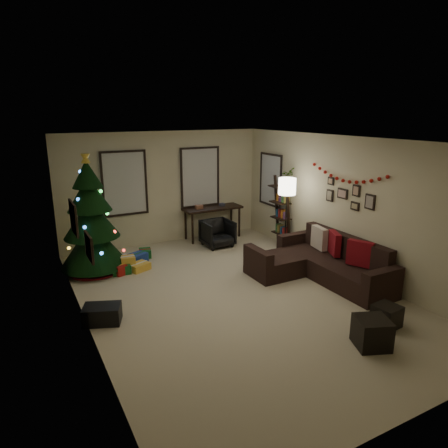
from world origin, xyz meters
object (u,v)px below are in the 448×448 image
Objects in this scene: bookshelf at (282,213)px; desk at (213,211)px; desk_chair at (218,233)px; sofa at (320,264)px; christmas_tree at (91,223)px.

desk is at bearing 129.00° from bookshelf.
bookshelf reaches higher than desk_chair.
desk reaches higher than desk_chair.
sofa is 1.51× the size of bookshelf.
desk is at bearing 101.69° from sofa.
sofa reaches higher than desk.
bookshelf is (1.12, -1.39, 0.11)m from desk.
desk_chair is (2.93, 0.23, -0.70)m from christmas_tree.
desk_chair is (-0.20, -0.65, -0.39)m from desk.
desk is (-0.68, 3.30, 0.44)m from sofa.
christmas_tree reaches higher than bookshelf.
sofa is at bearing -78.31° from desk.
bookshelf is at bearing -6.86° from christmas_tree.
desk_chair is at bearing 150.80° from bookshelf.
desk is 0.88× the size of bookshelf.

